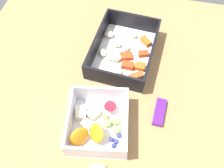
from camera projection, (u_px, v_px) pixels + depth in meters
table_surface at (108, 95)px, 63.41cm from camera, size 80.00×80.00×2.00cm
pasta_container at (124, 52)px, 67.44cm from camera, size 22.69×17.30×5.91cm
fruit_bowl at (98, 124)px, 55.86cm from camera, size 16.60×15.27×6.11cm
candy_bar at (159, 112)px, 59.11cm from camera, size 7.14×2.83×1.20cm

